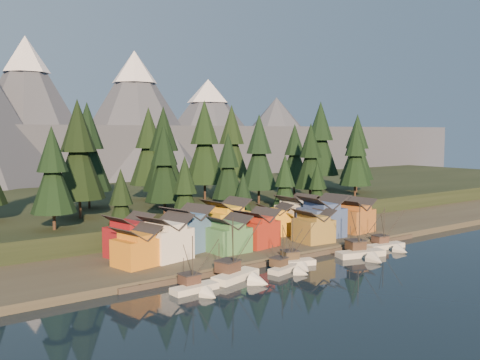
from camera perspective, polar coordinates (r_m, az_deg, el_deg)
ground at (r=104.87m, az=11.45°, el=-9.96°), size 500.00×500.00×0.00m
shore_strip at (r=134.04m, az=-1.39°, el=-6.19°), size 400.00×50.00×1.50m
hillside at (r=176.39m, az=-10.77°, el=-2.77°), size 420.00×100.00×6.00m
dock at (r=116.08m, az=5.35°, el=-8.13°), size 80.00×4.00×1.00m
mountain_ridge at (r=290.08m, az=-22.29°, el=4.61°), size 560.00×190.00×90.00m
boat_0 at (r=92.17m, az=-4.53°, el=-10.66°), size 8.82×9.54×10.65m
boat_1 at (r=98.72m, az=0.06°, el=-9.29°), size 10.95×11.58×12.93m
boat_2 at (r=105.08m, az=5.16°, el=-8.74°), size 8.12×8.62×9.85m
boat_3 at (r=109.35m, az=5.98°, el=-8.16°), size 9.59×10.03×10.63m
boat_4 at (r=119.20m, az=13.09°, el=-6.99°), size 11.68×12.18×12.49m
boat_5 at (r=129.15m, az=15.60°, el=-6.28°), size 10.24×10.90×10.61m
house_front_0 at (r=104.91m, az=-11.00°, el=-6.84°), size 8.93×8.60×7.64m
house_front_1 at (r=109.25m, az=-7.94°, el=-5.93°), size 10.25×9.99×9.01m
house_front_2 at (r=114.92m, az=-1.33°, el=-5.65°), size 8.13×8.19×7.80m
house_front_3 at (r=120.38m, az=1.83°, el=-5.03°), size 9.42×9.11×8.27m
house_front_4 at (r=126.17m, az=7.83°, el=-4.75°), size 8.16×8.70×7.65m
house_front_5 at (r=132.42m, az=8.70°, el=-3.73°), size 10.40×9.62×10.07m
house_front_6 at (r=140.66m, az=12.11°, el=-3.61°), size 9.17×8.75×8.45m
house_back_0 at (r=112.31m, az=-11.77°, el=-5.74°), size 9.28×9.02×8.79m
house_back_1 at (r=116.35m, az=-5.64°, el=-5.05°), size 10.34×10.42×9.63m
house_back_2 at (r=126.23m, az=-1.54°, el=-4.16°), size 9.78×9.06×9.88m
house_back_3 at (r=133.15m, az=3.65°, el=-4.15°), size 9.16×8.56×7.80m
house_back_4 at (r=140.12m, az=5.97°, el=-3.40°), size 8.70×8.37×9.19m
house_back_5 at (r=146.56m, az=9.79°, el=-3.21°), size 8.68×8.76×8.50m
tree_hill_2 at (r=121.24m, az=-19.35°, el=0.69°), size 9.66×9.66×22.50m
tree_hill_3 at (r=135.55m, az=-16.85°, el=2.74°), size 12.50×12.50×29.11m
tree_hill_4 at (r=152.37m, az=-15.91°, el=3.05°), size 12.56×12.56×29.27m
tree_hill_5 at (r=133.88m, az=-8.09°, el=1.48°), size 9.92×9.92×23.12m
tree_hill_6 at (r=150.72m, az=-8.13°, el=2.95°), size 12.11×12.11×28.21m
tree_hill_7 at (r=141.72m, az=-1.27°, el=1.27°), size 9.02×9.02×21.02m
tree_hill_8 at (r=165.83m, az=-3.80°, el=3.70°), size 13.26×13.26×30.88m
tree_hill_9 at (r=156.73m, az=2.04°, el=2.71°), size 11.30×11.30×26.33m
tree_hill_10 at (r=181.43m, az=-0.90°, el=3.73°), size 12.96×12.96×30.20m
tree_hill_11 at (r=163.57m, az=7.53°, el=2.28°), size 10.19×10.19×23.74m
tree_hill_12 at (r=180.70m, az=5.84°, el=2.57°), size 10.19×10.19×23.75m
tree_hill_13 at (r=175.19m, az=12.23°, el=2.43°), size 10.27×10.27×23.92m
tree_hill_14 at (r=197.31m, az=8.56°, el=4.09°), size 13.77×13.77×32.09m
tree_hill_15 at (r=167.62m, az=-9.69°, el=3.24°), size 12.31×12.31×28.67m
tree_hill_17 at (r=190.72m, az=12.37°, el=3.19°), size 11.68×11.68×27.21m
tree_shore_0 at (r=118.68m, az=-12.55°, el=-2.68°), size 7.62×7.62×17.75m
tree_shore_1 at (r=125.77m, az=-5.88°, el=-1.55°), size 8.63×8.63×20.10m
tree_shore_2 at (r=135.43m, az=0.34°, el=-2.12°), size 6.64×6.64×15.46m
tree_shore_3 at (r=143.92m, az=4.81°, el=-0.78°), size 8.44×8.44×19.66m
tree_shore_4 at (r=152.22m, az=8.20°, el=-1.06°), size 7.27×7.27×16.93m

